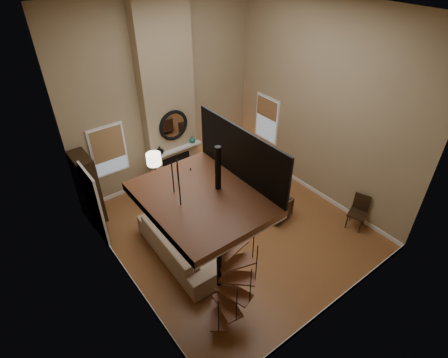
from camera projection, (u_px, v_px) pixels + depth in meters
ground at (233, 228)px, 9.87m from camera, size 6.00×6.50×0.01m
back_wall at (164, 95)px, 10.38m from camera, size 6.00×0.02×5.50m
front_wall at (354, 213)px, 6.16m from camera, size 6.00×0.02×5.50m
left_wall at (110, 186)px, 6.79m from camera, size 0.02×6.50×5.50m
right_wall at (321, 106)px, 9.76m from camera, size 0.02×6.50×5.50m
ceiling at (237, 9)px, 6.68m from camera, size 6.00×6.50×0.01m
baseboard_back at (172, 173)px, 11.93m from camera, size 6.00×0.02×0.12m
baseboard_front at (327, 308)px, 7.73m from camera, size 6.00×0.02×0.12m
baseboard_left at (132, 279)px, 8.35m from camera, size 0.02×6.50×0.12m
baseboard_right at (307, 186)px, 11.31m from camera, size 0.02×6.50×0.12m
chimney_breast at (167, 97)px, 10.25m from camera, size 1.60×0.38×5.50m
hearth at (183, 183)px, 11.52m from camera, size 1.50×0.60×0.04m
firebox at (177, 165)px, 11.40m from camera, size 0.95×0.02×0.72m
mantel at (177, 150)px, 11.00m from camera, size 1.70×0.18×0.06m
mirror_frame at (174, 125)px, 10.57m from camera, size 0.94×0.10×0.94m
mirror_disc at (173, 125)px, 10.58m from camera, size 0.80×0.01×0.80m
vase_left at (160, 151)px, 10.66m from camera, size 0.24×0.24×0.25m
vase_right at (192, 140)px, 11.24m from camera, size 0.20×0.20×0.21m
window_back at (109, 150)px, 10.07m from camera, size 1.02×0.06×1.52m
window_right at (267, 118)px, 11.69m from camera, size 0.06×1.02×1.52m
entry_door at (95, 206)px, 8.96m from camera, size 0.10×1.05×2.16m
loft at (206, 194)px, 5.81m from camera, size 1.70×2.20×1.09m
spiral_stair at (219, 249)px, 6.79m from camera, size 1.47×1.47×4.06m
hutch at (88, 189)px, 9.72m from camera, size 0.43×0.92×2.05m
sofa at (182, 243)px, 8.83m from camera, size 1.16×2.83×0.82m
armchair_near at (259, 177)px, 11.21m from camera, size 0.95×0.93×0.74m
armchair_far at (277, 206)px, 10.06m from camera, size 0.80×0.78×0.65m
coffee_table at (226, 220)px, 9.70m from camera, size 1.40×0.86×0.48m
bowl at (225, 213)px, 9.61m from camera, size 0.37×0.37×0.09m
book at (240, 212)px, 9.67m from camera, size 0.35×0.36×0.03m
floor_lamp at (154, 163)px, 9.90m from camera, size 0.40×0.40×1.71m
accent_lamp at (222, 156)px, 12.41m from camera, size 0.13×0.13×0.46m
side_chair at (359, 210)px, 9.66m from camera, size 0.56×0.56×0.96m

